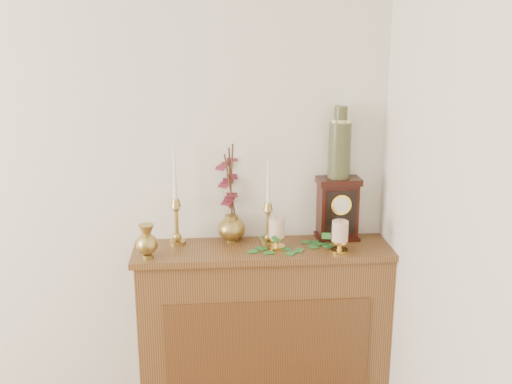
{
  "coord_description": "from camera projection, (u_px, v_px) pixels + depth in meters",
  "views": [
    {
      "loc": [
        1.14,
        -0.56,
        1.93
      ],
      "look_at": [
        1.36,
        2.05,
        1.21
      ],
      "focal_mm": 42.0,
      "sensor_mm": 36.0,
      "label": 1
    }
  ],
  "objects": [
    {
      "name": "ginger_jar",
      "position": [
        229.0,
        196.0,
        2.89
      ],
      "size": [
        0.2,
        0.21,
        0.49
      ],
      "rotation": [
        0.0,
        0.0,
        -0.31
      ],
      "color": "tan",
      "rests_on": "console_shelf"
    },
    {
      "name": "mantel_clock",
      "position": [
        337.0,
        209.0,
        2.92
      ],
      "size": [
        0.21,
        0.15,
        0.31
      ],
      "rotation": [
        0.0,
        0.0,
        0.04
      ],
      "color": "black",
      "rests_on": "console_shelf"
    },
    {
      "name": "ceramic_vase",
      "position": [
        340.0,
        146.0,
        2.84
      ],
      "size": [
        0.11,
        0.11,
        0.34
      ],
      "rotation": [
        0.0,
        0.0,
        0.04
      ],
      "color": "#183124",
      "rests_on": "mantel_clock"
    },
    {
      "name": "candlestick_center",
      "position": [
        268.0,
        216.0,
        2.84
      ],
      "size": [
        0.07,
        0.07,
        0.42
      ],
      "rotation": [
        0.0,
        0.0,
        0.23
      ],
      "color": "tan",
      "rests_on": "console_shelf"
    },
    {
      "name": "candlestick_left",
      "position": [
        176.0,
        214.0,
        2.83
      ],
      "size": [
        0.08,
        0.08,
        0.47
      ],
      "rotation": [
        0.0,
        0.0,
        -0.01
      ],
      "color": "tan",
      "rests_on": "console_shelf"
    },
    {
      "name": "bud_vase",
      "position": [
        147.0,
        242.0,
        2.68
      ],
      "size": [
        0.1,
        0.1,
        0.16
      ],
      "rotation": [
        0.0,
        0.0,
        0.26
      ],
      "color": "tan",
      "rests_on": "console_shelf"
    },
    {
      "name": "pillar_candle_right",
      "position": [
        340.0,
        235.0,
        2.75
      ],
      "size": [
        0.08,
        0.08,
        0.16
      ],
      "rotation": [
        0.0,
        0.0,
        -0.18
      ],
      "color": "gold",
      "rests_on": "console_shelf"
    },
    {
      "name": "console_shelf",
      "position": [
        264.0,
        340.0,
        2.97
      ],
      "size": [
        1.24,
        0.34,
        0.93
      ],
      "color": "brown",
      "rests_on": "ground"
    },
    {
      "name": "pillar_candle_left",
      "position": [
        277.0,
        232.0,
        2.8
      ],
      "size": [
        0.08,
        0.08,
        0.16
      ],
      "rotation": [
        0.0,
        0.0,
        -0.0
      ],
      "color": "gold",
      "rests_on": "console_shelf"
    },
    {
      "name": "ivy_garland",
      "position": [
        289.0,
        246.0,
        2.82
      ],
      "size": [
        0.41,
        0.19,
        0.08
      ],
      "rotation": [
        0.0,
        0.0,
        -0.15
      ],
      "color": "#2A702C",
      "rests_on": "console_shelf"
    }
  ]
}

